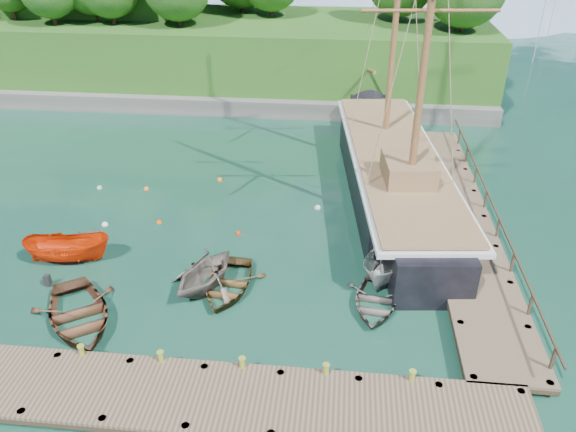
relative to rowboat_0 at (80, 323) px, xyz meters
name	(u,v)px	position (x,y,z in m)	size (l,w,h in m)	color
ground	(219,290)	(5.25, 2.74, 0.00)	(160.00, 160.00, 0.00)	#133D2A
dock_near	(236,401)	(7.25, -3.76, 0.43)	(20.00, 3.20, 1.10)	#4A3A2D
dock_east	(458,217)	(16.75, 9.74, 0.43)	(3.20, 24.00, 1.10)	#4A3A2D
bollard_0	(85,367)	(1.25, -2.36, 0.00)	(0.26, 0.26, 0.45)	olive
bollard_1	(163,373)	(4.25, -2.36, 0.00)	(0.26, 0.26, 0.45)	olive
bollard_2	(243,379)	(7.25, -2.36, 0.00)	(0.26, 0.26, 0.45)	olive
bollard_3	(325,386)	(10.25, -2.36, 0.00)	(0.26, 0.26, 0.45)	olive
bollard_4	(410,392)	(13.25, -2.36, 0.00)	(0.26, 0.26, 0.45)	olive
rowboat_0	(80,323)	(0.00, 0.00, 0.00)	(3.52, 4.94, 1.02)	#52321F
rowboat_1	(206,288)	(4.62, 2.88, 0.00)	(3.29, 3.81, 2.01)	#665D54
rowboat_2	(228,290)	(5.64, 2.82, 0.00)	(2.90, 4.06, 0.84)	#523A1C
rowboat_3	(375,306)	(12.15, 2.38, 0.00)	(2.70, 3.79, 0.78)	#585049
motorboat_orange	(71,261)	(-2.35, 4.25, 0.00)	(1.56, 4.14, 1.60)	red
cabin_boat_white	(389,275)	(12.89, 4.73, 0.00)	(1.74, 4.63, 1.79)	silver
schooner	(394,178)	(13.47, 12.80, 1.11)	(7.08, 27.38, 20.05)	black
mooring_buoy_0	(105,225)	(-2.00, 7.69, 0.00)	(0.35, 0.35, 0.35)	silver
mooring_buoy_1	(159,223)	(0.81, 8.23, 0.00)	(0.30, 0.30, 0.30)	#F25706
mooring_buoy_2	(238,234)	(5.26, 7.56, 0.00)	(0.30, 0.30, 0.30)	red
mooring_buoy_3	(318,208)	(9.20, 10.72, 0.00)	(0.36, 0.36, 0.36)	white
mooring_buoy_4	(147,189)	(-1.14, 11.97, 0.00)	(0.33, 0.33, 0.33)	orange
mooring_buoy_5	(220,180)	(2.97, 13.64, 0.00)	(0.35, 0.35, 0.35)	orange
mooring_buoy_6	(100,188)	(-4.00, 11.83, 0.00)	(0.31, 0.31, 0.31)	silver
headland	(148,19)	(-7.63, 34.11, 5.54)	(51.00, 19.31, 12.90)	#474744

